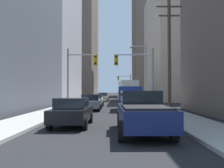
{
  "coord_description": "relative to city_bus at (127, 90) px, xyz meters",
  "views": [
    {
      "loc": [
        0.49,
        -2.03,
        1.92
      ],
      "look_at": [
        0.0,
        34.57,
        2.85
      ],
      "focal_mm": 40.13,
      "sensor_mm": 36.0,
      "label": 1
    }
  ],
  "objects": [
    {
      "name": "utility_pole_right",
      "position": [
        2.75,
        -19.62,
        3.26
      ],
      "size": [
        2.2,
        0.28,
        9.83
      ],
      "color": "brown",
      "rests_on": "ground"
    },
    {
      "name": "sidewalk_right",
      "position": [
        2.48,
        10.71,
        -1.85
      ],
      "size": [
        2.72,
        160.0,
        0.15
      ],
      "primitive_type": "cube",
      "color": "#9E9E99",
      "rests_on": "ground"
    },
    {
      "name": "sedan_black",
      "position": [
        -4.26,
        -27.92,
        -1.16
      ],
      "size": [
        1.95,
        4.22,
        1.52
      ],
      "color": "black",
      "rests_on": "ground"
    },
    {
      "name": "pickup_truck_navy",
      "position": [
        -0.74,
        -30.14,
        -1.0
      ],
      "size": [
        2.2,
        5.46,
        1.9
      ],
      "color": "#141E4C",
      "rests_on": "ground"
    },
    {
      "name": "sedan_grey",
      "position": [
        -4.29,
        -17.42,
        -1.16
      ],
      "size": [
        1.95,
        4.25,
        1.52
      ],
      "color": "slate",
      "rests_on": "ground"
    },
    {
      "name": "traffic_signal_near_left",
      "position": [
        -5.33,
        -17.03,
        2.07
      ],
      "size": [
        2.99,
        0.44,
        6.0
      ],
      "color": "gray",
      "rests_on": "ground"
    },
    {
      "name": "sedan_beige",
      "position": [
        -4.11,
        2.82,
        -1.16
      ],
      "size": [
        1.95,
        4.2,
        1.52
      ],
      "color": "#C6B793",
      "rests_on": "ground"
    },
    {
      "name": "cargo_van_blue",
      "position": [
        -0.6,
        -17.18,
        -0.64
      ],
      "size": [
        2.16,
        5.22,
        2.26
      ],
      "color": "navy",
      "rests_on": "ground"
    },
    {
      "name": "traffic_signal_far_right",
      "position": [
        0.36,
        19.47,
        2.09
      ],
      "size": [
        3.25,
        0.44,
        6.0
      ],
      "color": "gray",
      "rests_on": "ground"
    },
    {
      "name": "sidewalk_left",
      "position": [
        -7.33,
        10.71,
        -1.85
      ],
      "size": [
        2.72,
        160.0,
        0.15
      ],
      "primitive_type": "cube",
      "color": "#9E9E99",
      "rests_on": "ground"
    },
    {
      "name": "sedan_silver",
      "position": [
        -4.34,
        -11.77,
        -1.16
      ],
      "size": [
        1.95,
        4.24,
        1.52
      ],
      "color": "#B7BABF",
      "rests_on": "ground"
    },
    {
      "name": "city_bus",
      "position": [
        0.0,
        0.0,
        0.0
      ],
      "size": [
        2.92,
        11.58,
        3.4
      ],
      "color": "silver",
      "rests_on": "ground"
    },
    {
      "name": "building_right_far_highrise",
      "position": [
        15.95,
        48.66,
        20.96
      ],
      "size": [
        22.53,
        20.21,
        45.79
      ],
      "primitive_type": "cube",
      "color": "#66564C",
      "rests_on": "ground"
    },
    {
      "name": "traffic_signal_near_right",
      "position": [
        0.08,
        -17.03,
        2.12
      ],
      "size": [
        3.85,
        0.44,
        6.0
      ],
      "color": "gray",
      "rests_on": "ground"
    },
    {
      "name": "building_left_far_tower",
      "position": [
        -18.82,
        49.08,
        21.31
      ],
      "size": [
        19.23,
        29.46,
        46.48
      ],
      "primitive_type": "cube",
      "color": "#66564C",
      "rests_on": "ground"
    },
    {
      "name": "building_left_mid_office",
      "position": [
        -18.34,
        4.97,
        15.77
      ],
      "size": [
        17.08,
        23.46,
        35.4
      ],
      "primitive_type": "cube",
      "color": "#93939E",
      "rests_on": "ground"
    },
    {
      "name": "street_lamp_right",
      "position": [
        1.51,
        -10.82,
        2.57
      ],
      "size": [
        2.06,
        0.32,
        7.5
      ],
      "color": "gray",
      "rests_on": "ground"
    },
    {
      "name": "building_right_mid_block",
      "position": [
        12.76,
        8.21,
        9.03
      ],
      "size": [
        15.39,
        21.98,
        21.92
      ],
      "primitive_type": "cube",
      "color": "#B7A893",
      "rests_on": "ground"
    }
  ]
}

